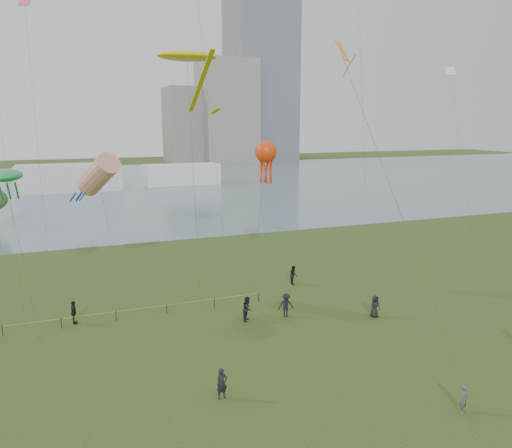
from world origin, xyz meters
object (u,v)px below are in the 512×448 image
object	(u,v)px
fence	(30,325)
kite_flyer	(464,399)
kite_stingray	(187,57)
kite_octopus	(266,153)

from	to	relation	value
fence	kite_flyer	size ratio (longest dim) A/B	15.50
kite_stingray	kite_octopus	distance (m)	10.86
fence	kite_flyer	world-z (taller)	kite_flyer
kite_stingray	kite_flyer	bearing A→B (deg)	-71.51
kite_stingray	kite_octopus	size ratio (longest dim) A/B	1.54
kite_octopus	kite_stingray	bearing A→B (deg)	-169.72
fence	kite_flyer	bearing A→B (deg)	-41.28
kite_flyer	kite_octopus	bearing A→B (deg)	68.39
kite_flyer	kite_stingray	size ratio (longest dim) A/B	0.07
kite_octopus	fence	bearing A→B (deg)	-164.38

